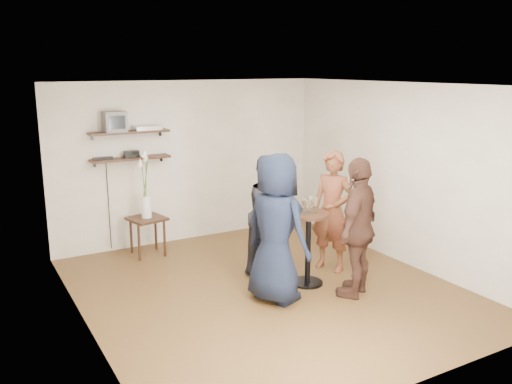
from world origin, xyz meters
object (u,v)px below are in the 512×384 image
(side_table, at_px, (147,224))
(person_navy, at_px, (276,229))
(dvd_deck, at_px, (147,128))
(person_plaid, at_px, (332,211))
(person_brown, at_px, (358,227))
(radio, at_px, (131,154))
(drinks_table, at_px, (308,239))
(crt_monitor, at_px, (114,122))
(person_dark, at_px, (270,214))

(side_table, distance_m, person_navy, 2.53)
(dvd_deck, height_order, person_plaid, dvd_deck)
(person_brown, bearing_deg, person_plaid, -137.58)
(side_table, height_order, person_navy, person_navy)
(radio, bearing_deg, dvd_deck, 0.00)
(side_table, xyz_separation_m, person_navy, (0.83, -2.35, 0.42))
(person_plaid, bearing_deg, radio, -161.11)
(drinks_table, xyz_separation_m, person_brown, (0.34, -0.57, 0.25))
(person_plaid, xyz_separation_m, person_brown, (-0.26, -0.86, 0.03))
(dvd_deck, relative_size, radio, 1.82)
(drinks_table, xyz_separation_m, person_navy, (-0.63, -0.22, 0.29))
(drinks_table, bearing_deg, person_plaid, 25.60)
(crt_monitor, distance_m, person_plaid, 3.44)
(crt_monitor, bearing_deg, person_dark, -49.17)
(side_table, bearing_deg, person_plaid, -41.80)
(person_plaid, relative_size, person_navy, 0.92)
(person_plaid, distance_m, person_brown, 0.90)
(person_dark, distance_m, person_navy, 0.97)
(drinks_table, xyz_separation_m, person_plaid, (0.60, 0.29, 0.22))
(dvd_deck, xyz_separation_m, drinks_table, (1.28, -2.47, -1.27))
(person_plaid, bearing_deg, dvd_deck, -164.88)
(drinks_table, distance_m, person_plaid, 0.70)
(person_brown, bearing_deg, dvd_deck, -92.74)
(radio, xyz_separation_m, person_brown, (1.89, -3.05, -0.64))
(radio, height_order, person_navy, person_navy)
(person_navy, bearing_deg, person_dark, -46.22)
(crt_monitor, bearing_deg, drinks_table, -54.30)
(crt_monitor, distance_m, side_table, 1.59)
(radio, relative_size, person_dark, 0.13)
(dvd_deck, distance_m, person_navy, 2.94)
(radio, relative_size, person_plaid, 0.13)
(radio, distance_m, person_dark, 2.38)
(dvd_deck, relative_size, person_navy, 0.22)
(person_brown, bearing_deg, person_dark, -97.04)
(radio, bearing_deg, drinks_table, -58.00)
(drinks_table, bearing_deg, person_navy, -160.87)
(crt_monitor, distance_m, dvd_deck, 0.51)
(side_table, relative_size, person_dark, 0.36)
(dvd_deck, relative_size, drinks_table, 0.41)
(radio, relative_size, person_navy, 0.12)
(person_navy, bearing_deg, person_brown, -129.18)
(crt_monitor, bearing_deg, dvd_deck, 0.00)
(person_plaid, height_order, person_dark, person_plaid)
(person_dark, bearing_deg, person_navy, -133.78)
(crt_monitor, xyz_separation_m, person_dark, (1.59, -1.84, -1.19))
(drinks_table, relative_size, person_navy, 0.53)
(crt_monitor, xyz_separation_m, dvd_deck, (0.50, 0.00, -0.12))
(person_plaid, distance_m, person_dark, 0.87)
(side_table, bearing_deg, person_brown, -56.30)
(dvd_deck, relative_size, side_table, 0.68)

